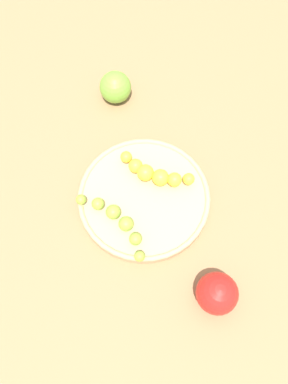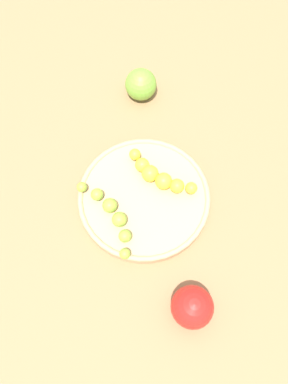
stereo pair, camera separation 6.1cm
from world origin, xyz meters
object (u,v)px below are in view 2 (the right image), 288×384
at_px(fruit_bowl, 144,197).
at_px(apple_red, 192,307).
at_px(apple_green, 141,84).
at_px(banana_green, 111,214).
at_px(banana_yellow, 159,176).

relative_size(fruit_bowl, apple_red, 3.53).
bearing_deg(apple_green, banana_green, 5.94).
relative_size(apple_red, apple_green, 1.06).
height_order(banana_green, apple_red, apple_red).
bearing_deg(banana_yellow, banana_green, -14.58).
xyz_separation_m(banana_yellow, apple_red, (0.22, 0.12, 0.00)).
bearing_deg(apple_red, banana_green, -123.51).
distance_m(fruit_bowl, banana_yellow, 0.05).
bearing_deg(banana_yellow, apple_red, 46.06).
distance_m(banana_green, apple_red, 0.22).
bearing_deg(banana_green, banana_yellow, 7.46).
distance_m(banana_green, apple_green, 0.30).
bearing_deg(apple_green, apple_red, 26.73).
bearing_deg(apple_green, banana_yellow, 25.32).
height_order(banana_yellow, banana_green, banana_yellow).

